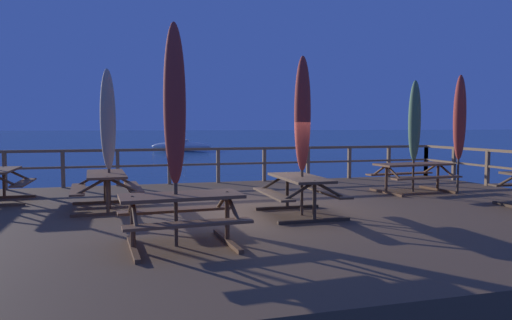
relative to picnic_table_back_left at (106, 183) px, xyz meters
name	(u,v)px	position (x,y,z in m)	size (l,w,h in m)	color
ground_plane	(266,243)	(3.20, -1.14, -1.23)	(600.00, 600.00, 0.00)	navy
wooden_deck	(266,227)	(3.20, -1.14, -0.89)	(15.28, 10.50, 0.67)	brown
railing_waterside_far	(218,159)	(3.20, 3.96, 0.18)	(15.08, 0.10, 1.09)	brown
picnic_table_back_left	(106,183)	(0.00, 0.00, 0.00)	(1.52, 1.97, 0.78)	brown
picnic_table_mid_centre	(181,209)	(1.16, -3.59, 0.00)	(1.82, 1.50, 0.78)	brown
picnic_table_back_right	(300,187)	(3.68, -1.78, 0.00)	(1.40, 1.83, 0.78)	brown
picnic_table_front_right	(413,171)	(7.77, 0.47, 0.00)	(2.12, 1.54, 0.78)	brown
patio_umbrella_tall_mid_right	(108,120)	(0.07, 0.01, 1.32)	(0.32, 0.32, 2.95)	#4C3828
patio_umbrella_short_back	(175,105)	(1.08, -3.55, 1.49)	(0.32, 0.32, 3.22)	#4C3828
patio_umbrella_tall_front	(302,115)	(3.72, -1.80, 1.41)	(0.32, 0.32, 3.10)	#4C3828
patio_umbrella_tall_mid_left	(415,121)	(7.80, 0.50, 1.32)	(0.32, 0.32, 2.96)	#4C3828
patio_umbrella_tall_back_left	(460,118)	(8.85, 0.05, 1.40)	(0.32, 0.32, 3.09)	#4C3828
sailboat_distant	(181,146)	(5.94, 36.69, -0.72)	(6.19, 3.81, 7.72)	white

